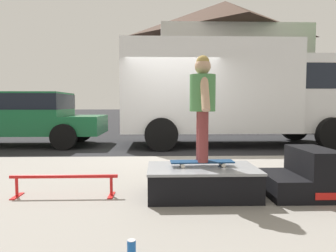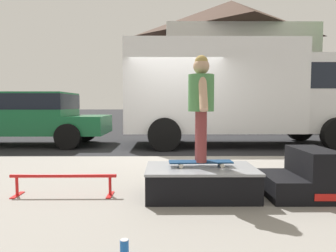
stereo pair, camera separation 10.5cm
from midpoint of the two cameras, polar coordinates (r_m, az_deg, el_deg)
name	(u,v)px [view 2 (the right image)]	position (r m, az deg, el deg)	size (l,w,h in m)	color
ground_plane	(178,158)	(7.17, 2.24, -5.97)	(140.00, 140.00, 0.00)	black
sidewalk_slab	(186,192)	(4.24, 4.23, -12.26)	(50.00, 5.00, 0.12)	gray
skate_box	(201,181)	(3.81, 6.96, -10.17)	(1.34, 0.80, 0.36)	black
kicker_ramp	(303,177)	(4.15, 24.75, -8.64)	(0.81, 0.81, 0.59)	black
grind_rail	(63,180)	(4.01, -18.37, -9.60)	(1.31, 0.28, 0.27)	red
skateboard	(201,162)	(3.79, 6.95, -6.75)	(0.79, 0.23, 0.07)	navy
skater_kid	(201,99)	(3.73, 7.05, 4.99)	(0.31, 0.66, 1.29)	brown
soda_can	(124,248)	(2.45, -6.90, -21.81)	(0.07, 0.07, 0.13)	#1959B2
box_truck	(242,90)	(9.57, 14.10, 6.64)	(6.91, 2.63, 3.05)	white
pickup_truck_green	(20,116)	(10.30, -25.85, 1.68)	(5.70, 2.09, 1.61)	#196638
house_behind	(231,61)	(21.98, 11.88, 11.81)	(9.54, 8.22, 8.40)	silver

